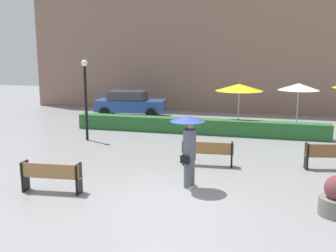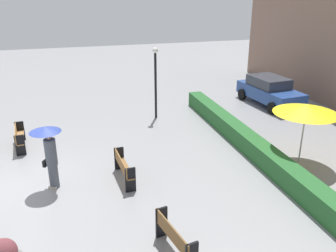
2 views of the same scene
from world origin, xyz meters
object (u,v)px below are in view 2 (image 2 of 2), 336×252
object	(u,v)px
pedestrian_with_umbrella	(49,149)
bench_near_left	(19,136)
patio_umbrella_yellow	(306,109)
bench_far_right	(174,237)
parked_car	(270,90)
lamp_post	(155,75)
bench_mid_center	(123,166)

from	to	relation	value
pedestrian_with_umbrella	bench_near_left	bearing A→B (deg)	-159.43
pedestrian_with_umbrella	patio_umbrella_yellow	xyz separation A→B (m)	(0.69, 9.11, 0.76)
bench_far_right	patio_umbrella_yellow	size ratio (longest dim) A/B	0.72
bench_far_right	parked_car	distance (m)	13.66
parked_car	bench_near_left	bearing A→B (deg)	-79.50
bench_near_left	lamp_post	xyz separation A→B (m)	(-2.03, 6.41, 1.71)
patio_umbrella_yellow	parked_car	distance (m)	7.46
patio_umbrella_yellow	bench_near_left	bearing A→B (deg)	-112.66
bench_near_left	parked_car	distance (m)	13.41
bench_near_left	bench_mid_center	world-z (taller)	bench_near_left
bench_mid_center	pedestrian_with_umbrella	size ratio (longest dim) A/B	0.84
bench_far_right	parked_car	size ratio (longest dim) A/B	0.39
bench_far_right	pedestrian_with_umbrella	distance (m)	5.30
bench_mid_center	bench_near_left	bearing A→B (deg)	-135.98
bench_near_left	bench_far_right	world-z (taller)	bench_far_right
bench_near_left	lamp_post	size ratio (longest dim) A/B	0.49
bench_near_left	lamp_post	distance (m)	6.94
bench_mid_center	lamp_post	world-z (taller)	lamp_post
parked_car	bench_mid_center	bearing A→B (deg)	-56.14
pedestrian_with_umbrella	lamp_post	xyz separation A→B (m)	(-5.72, 5.03, 0.81)
bench_mid_center	parked_car	distance (m)	11.36
bench_mid_center	pedestrian_with_umbrella	distance (m)	2.54
lamp_post	parked_car	bearing A→B (deg)	93.47
bench_near_left	bench_mid_center	xyz separation A→B (m)	(3.88, 3.75, 0.01)
patio_umbrella_yellow	bench_mid_center	bearing A→B (deg)	-94.22
bench_mid_center	patio_umbrella_yellow	bearing A→B (deg)	85.78
pedestrian_with_umbrella	lamp_post	bearing A→B (deg)	138.68
bench_near_left	parked_car	xyz separation A→B (m)	(-2.44, 13.18, 0.30)
patio_umbrella_yellow	parked_car	size ratio (longest dim) A/B	0.55
bench_mid_center	patio_umbrella_yellow	distance (m)	6.96
bench_far_right	parked_car	xyz separation A→B (m)	(-10.43, 8.83, 0.28)
lamp_post	bench_far_right	bearing A→B (deg)	-11.61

